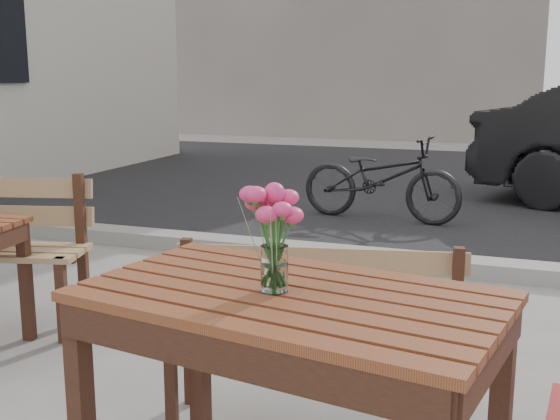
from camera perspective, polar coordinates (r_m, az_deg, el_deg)
name	(u,v)px	position (r m, az deg, el deg)	size (l,w,h in m)	color
street	(437,213)	(7.28, 12.66, -0.22)	(30.00, 8.12, 0.12)	black
main_table	(290,331)	(2.20, 0.82, -9.83)	(1.38, 0.95, 0.79)	brown
main_bench	(317,314)	(2.92, 3.05, -8.43)	(1.28, 0.62, 0.77)	#9C7B50
main_vase	(274,224)	(2.11, -0.46, -1.18)	(0.18, 0.18, 0.33)	white
bicycle	(381,178)	(6.90, 8.21, 2.59)	(0.55, 1.59, 0.84)	black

